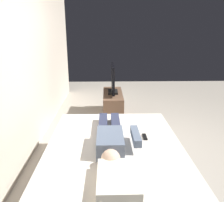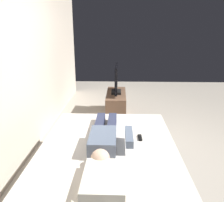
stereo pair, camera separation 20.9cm
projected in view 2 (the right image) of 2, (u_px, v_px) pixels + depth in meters
The scene contains 8 objects.
ground_plane at pixel (140, 154), 3.43m from camera, with size 10.00×10.00×0.00m, color #ADA393.
back_wall at pixel (29, 56), 3.45m from camera, with size 6.40×0.10×2.80m, color beige.
bed at pixel (108, 167), 2.64m from camera, with size 2.07×1.58×0.54m.
pillow at pixel (104, 181), 1.86m from camera, with size 0.48×0.34×0.12m, color silver.
person at pixel (105, 137), 2.56m from camera, with size 1.26×0.46×0.18m.
remote at pixel (140, 138), 2.72m from camera, with size 0.15×0.04×0.02m, color black.
tv_stand at pixel (116, 104), 4.90m from camera, with size 1.10×0.40×0.50m, color brown.
tv at pixel (116, 80), 4.74m from camera, with size 0.88×0.20×0.59m.
Camera 2 is at (-3.05, 0.31, 1.77)m, focal length 36.73 mm.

